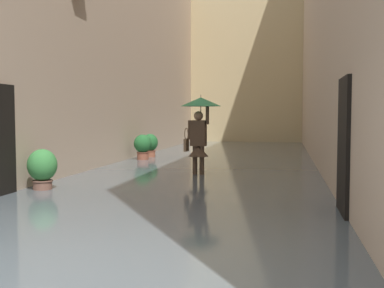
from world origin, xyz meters
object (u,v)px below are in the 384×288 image
at_px(potted_plant_near_right, 150,145).
at_px(potted_plant_mid_right, 42,169).
at_px(person_wading, 200,120).
at_px(potted_plant_far_right, 143,147).

bearing_deg(potted_plant_near_right, potted_plant_mid_right, 89.40).
distance_m(person_wading, potted_plant_near_right, 5.21).
xyz_separation_m(potted_plant_mid_right, potted_plant_near_right, (-0.08, -7.36, 0.00)).
height_order(person_wading, potted_plant_near_right, person_wading).
relative_size(potted_plant_mid_right, potted_plant_far_right, 0.98).
xyz_separation_m(potted_plant_near_right, potted_plant_far_right, (-0.04, 0.99, 0.02)).
height_order(potted_plant_near_right, potted_plant_far_right, potted_plant_far_right).
distance_m(potted_plant_mid_right, potted_plant_near_right, 7.36).
bearing_deg(potted_plant_mid_right, person_wading, -132.16).
relative_size(potted_plant_mid_right, potted_plant_near_right, 0.99).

